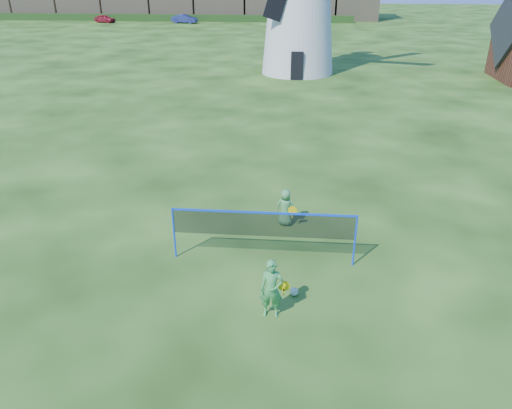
{
  "coord_description": "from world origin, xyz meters",
  "views": [
    {
      "loc": [
        1.26,
        -11.7,
        7.47
      ],
      "look_at": [
        0.2,
        0.5,
        1.5
      ],
      "focal_mm": 34.29,
      "sensor_mm": 36.0,
      "label": 1
    }
  ],
  "objects_px": {
    "car_left": "(105,19)",
    "car_right": "(184,19)",
    "player_boy": "(286,207)",
    "play_ball": "(294,292)",
    "player_girl": "(272,289)",
    "badminton_net": "(263,225)"
  },
  "relations": [
    {
      "from": "player_girl",
      "to": "player_boy",
      "type": "relative_size",
      "value": 1.24
    },
    {
      "from": "player_boy",
      "to": "player_girl",
      "type": "bearing_deg",
      "value": 98.89
    },
    {
      "from": "car_right",
      "to": "play_ball",
      "type": "bearing_deg",
      "value": -157.07
    },
    {
      "from": "player_boy",
      "to": "car_left",
      "type": "distance_m",
      "value": 67.58
    },
    {
      "from": "car_left",
      "to": "car_right",
      "type": "bearing_deg",
      "value": -67.68
    },
    {
      "from": "badminton_net",
      "to": "player_boy",
      "type": "xyz_separation_m",
      "value": [
        0.55,
        2.23,
        -0.54
      ]
    },
    {
      "from": "player_boy",
      "to": "car_right",
      "type": "distance_m",
      "value": 63.61
    },
    {
      "from": "player_boy",
      "to": "car_left",
      "type": "bearing_deg",
      "value": -53.57
    },
    {
      "from": "badminton_net",
      "to": "play_ball",
      "type": "bearing_deg",
      "value": -59.8
    },
    {
      "from": "play_ball",
      "to": "car_left",
      "type": "height_order",
      "value": "car_left"
    },
    {
      "from": "car_left",
      "to": "badminton_net",
      "type": "bearing_deg",
      "value": -134.67
    },
    {
      "from": "player_girl",
      "to": "car_right",
      "type": "bearing_deg",
      "value": 104.5
    },
    {
      "from": "player_boy",
      "to": "play_ball",
      "type": "bearing_deg",
      "value": 106.41
    },
    {
      "from": "car_right",
      "to": "car_left",
      "type": "bearing_deg",
      "value": 99.19
    },
    {
      "from": "player_girl",
      "to": "play_ball",
      "type": "relative_size",
      "value": 6.8
    },
    {
      "from": "car_left",
      "to": "car_right",
      "type": "xyz_separation_m",
      "value": [
        11.99,
        0.22,
        0.05
      ]
    },
    {
      "from": "play_ball",
      "to": "car_left",
      "type": "relative_size",
      "value": 0.07
    },
    {
      "from": "player_girl",
      "to": "player_boy",
      "type": "distance_m",
      "value": 4.61
    },
    {
      "from": "play_ball",
      "to": "player_girl",
      "type": "bearing_deg",
      "value": -122.65
    },
    {
      "from": "player_girl",
      "to": "player_boy",
      "type": "bearing_deg",
      "value": 88.05
    },
    {
      "from": "player_girl",
      "to": "car_right",
      "type": "distance_m",
      "value": 68.01
    },
    {
      "from": "car_left",
      "to": "car_right",
      "type": "relative_size",
      "value": 0.88
    }
  ]
}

